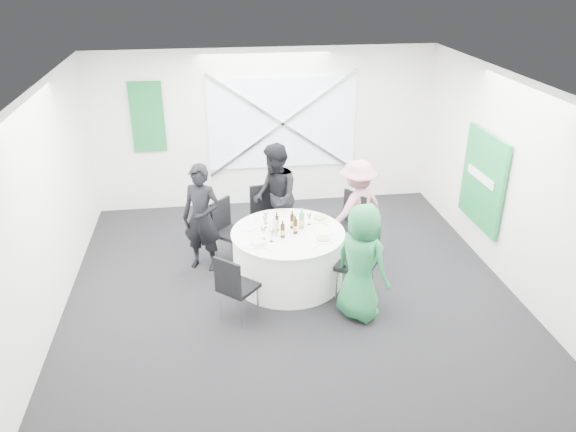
{
  "coord_description": "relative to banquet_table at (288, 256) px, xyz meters",
  "views": [
    {
      "loc": [
        -0.98,
        -6.56,
        4.21
      ],
      "look_at": [
        0.0,
        0.2,
        1.0
      ],
      "focal_mm": 35.0,
      "sensor_mm": 36.0,
      "label": 1
    }
  ],
  "objects": [
    {
      "name": "napkin",
      "position": [
        -0.44,
        -0.33,
        0.42
      ],
      "size": [
        0.2,
        0.18,
        0.05
      ],
      "primitive_type": "cube",
      "rotation": [
        0.0,
        0.0,
        0.5
      ],
      "color": "white",
      "rests_on": "plate_front_left"
    },
    {
      "name": "wall_left",
      "position": [
        -3.0,
        -0.2,
        1.02
      ],
      "size": [
        0.0,
        6.0,
        6.0
      ],
      "primitive_type": "plane",
      "rotation": [
        1.57,
        0.0,
        1.57
      ],
      "color": "white",
      "rests_on": "floor"
    },
    {
      "name": "chair_front_right",
      "position": [
        0.89,
        -0.62,
        0.22
      ],
      "size": [
        0.64,
        0.64,
        1.02
      ],
      "rotation": [
        0.0,
        0.0,
        4.11
      ],
      "color": "black",
      "rests_on": "floor"
    },
    {
      "name": "chair_back",
      "position": [
        -0.2,
        1.17,
        0.18
      ],
      "size": [
        0.5,
        0.5,
        0.95
      ],
      "rotation": [
        0.0,
        0.0,
        0.17
      ],
      "color": "black",
      "rests_on": "floor"
    },
    {
      "name": "person_woman_pink",
      "position": [
        1.12,
        0.61,
        0.38
      ],
      "size": [
        1.08,
        0.87,
        1.52
      ],
      "primitive_type": "imported",
      "rotation": [
        0.0,
        0.0,
        -2.65
      ],
      "color": "#BD7A85",
      "rests_on": "floor"
    },
    {
      "name": "beer_bottle_d",
      "position": [
        -0.09,
        -0.14,
        0.47
      ],
      "size": [
        0.06,
        0.06,
        0.25
      ],
      "color": "#3B1F0A",
      "rests_on": "banquet_table"
    },
    {
      "name": "ceiling",
      "position": [
        0.0,
        -0.2,
        2.42
      ],
      "size": [
        6.0,
        6.0,
        0.0
      ],
      "primitive_type": "plane",
      "rotation": [
        3.14,
        0.0,
        0.0
      ],
      "color": "silver",
      "rests_on": "wall_back"
    },
    {
      "name": "plate_back_left",
      "position": [
        -0.54,
        0.23,
        0.39
      ],
      "size": [
        0.28,
        0.28,
        0.01
      ],
      "color": "white",
      "rests_on": "banquet_table"
    },
    {
      "name": "banquet_table",
      "position": [
        0.0,
        0.0,
        0.0
      ],
      "size": [
        1.56,
        1.56,
        0.76
      ],
      "color": "white",
      "rests_on": "floor"
    },
    {
      "name": "plate_front_left",
      "position": [
        -0.51,
        -0.32,
        0.39
      ],
      "size": [
        0.25,
        0.25,
        0.01
      ],
      "color": "white",
      "rests_on": "banquet_table"
    },
    {
      "name": "wine_glass_e",
      "position": [
        -0.25,
        -0.25,
        0.5
      ],
      "size": [
        0.07,
        0.07,
        0.17
      ],
      "color": "white",
      "rests_on": "banquet_table"
    },
    {
      "name": "beer_bottle_c",
      "position": [
        0.09,
        -0.06,
        0.48
      ],
      "size": [
        0.06,
        0.06,
        0.26
      ],
      "color": "#3B1F0A",
      "rests_on": "banquet_table"
    },
    {
      "name": "person_man_back_left",
      "position": [
        -1.16,
        0.54,
        0.41
      ],
      "size": [
        0.69,
        0.59,
        1.59
      ],
      "primitive_type": "imported",
      "rotation": [
        0.0,
        0.0,
        -0.43
      ],
      "color": "black",
      "rests_on": "floor"
    },
    {
      "name": "knife_a",
      "position": [
        -0.12,
        0.56,
        0.38
      ],
      "size": [
        0.15,
        0.03,
        0.01
      ],
      "primitive_type": "cube",
      "rotation": [
        0.0,
        0.0,
        1.48
      ],
      "color": "silver",
      "rests_on": "banquet_table"
    },
    {
      "name": "beer_bottle_b",
      "position": [
        0.07,
        0.11,
        0.48
      ],
      "size": [
        0.06,
        0.06,
        0.26
      ],
      "color": "#3B1F0A",
      "rests_on": "banquet_table"
    },
    {
      "name": "beer_bottle_a",
      "position": [
        -0.15,
        0.06,
        0.48
      ],
      "size": [
        0.06,
        0.06,
        0.27
      ],
      "color": "#3B1F0A",
      "rests_on": "banquet_table"
    },
    {
      "name": "plate_back_right",
      "position": [
        0.5,
        0.33,
        0.4
      ],
      "size": [
        0.28,
        0.28,
        0.04
      ],
      "color": "white",
      "rests_on": "banquet_table"
    },
    {
      "name": "window_brace_b",
      "position": [
        0.3,
        2.72,
        1.12
      ],
      "size": [
        2.63,
        0.05,
        1.84
      ],
      "primitive_type": "cube",
      "rotation": [
        0.0,
        -0.97,
        0.0
      ],
      "color": "silver",
      "rests_on": "window_panel"
    },
    {
      "name": "wine_glass_b",
      "position": [
        -0.27,
        0.31,
        0.5
      ],
      "size": [
        0.07,
        0.07,
        0.17
      ],
      "color": "white",
      "rests_on": "banquet_table"
    },
    {
      "name": "person_woman_green",
      "position": [
        0.77,
        -0.97,
        0.39
      ],
      "size": [
        0.85,
        0.89,
        1.54
      ],
      "primitive_type": "imported",
      "rotation": [
        0.0,
        0.0,
        2.24
      ],
      "color": "#207741",
      "rests_on": "floor"
    },
    {
      "name": "window_brace_a",
      "position": [
        0.3,
        2.72,
        1.12
      ],
      "size": [
        2.63,
        0.05,
        1.84
      ],
      "primitive_type": "cube",
      "rotation": [
        0.0,
        0.97,
        0.0
      ],
      "color": "silver",
      "rests_on": "window_panel"
    },
    {
      "name": "knife_b",
      "position": [
        -0.34,
        -0.47,
        0.38
      ],
      "size": [
        0.1,
        0.13,
        0.01
      ],
      "primitive_type": "cube",
      "rotation": [
        0.0,
        0.0,
        -2.49
      ],
      "color": "silver",
      "rests_on": "banquet_table"
    },
    {
      "name": "wall_front",
      "position": [
        0.0,
        -3.2,
        1.02
      ],
      "size": [
        6.0,
        0.0,
        6.0
      ],
      "primitive_type": "plane",
      "rotation": [
        -1.57,
        0.0,
        0.0
      ],
      "color": "white",
      "rests_on": "floor"
    },
    {
      "name": "fork_a",
      "position": [
        0.16,
        0.55,
        0.38
      ],
      "size": [
        0.15,
        0.02,
        0.01
      ],
      "primitive_type": "cube",
      "rotation": [
        0.0,
        0.0,
        1.58
      ],
      "color": "silver",
      "rests_on": "banquet_table"
    },
    {
      "name": "floor",
      "position": [
        0.0,
        -0.2,
        -0.38
      ],
      "size": [
        6.0,
        6.0,
        0.0
      ],
      "primitive_type": "plane",
      "color": "black",
      "rests_on": "ground"
    },
    {
      "name": "wall_right",
      "position": [
        3.0,
        -0.2,
        1.02
      ],
      "size": [
        0.0,
        6.0,
        6.0
      ],
      "primitive_type": "plane",
      "rotation": [
        1.57,
        0.0,
        -1.57
      ],
      "color": "white",
      "rests_on": "floor"
    },
    {
      "name": "knife_d",
      "position": [
        -0.57,
        0.1,
        0.38
      ],
      "size": [
        0.08,
        0.14,
        0.01
      ],
      "primitive_type": "cube",
      "rotation": [
        0.0,
        0.0,
        2.66
      ],
      "color": "silver",
      "rests_on": "banquet_table"
    },
    {
      "name": "chair_back_left",
      "position": [
        -0.8,
        0.71,
        0.18
      ],
      "size": [
        0.61,
        0.61,
        0.95
      ],
      "rotation": [
        0.0,
        0.0,
        0.85
      ],
      "color": "black",
      "rests_on": "floor"
    },
    {
      "name": "green_sign",
      "position": [
        2.94,
        0.4,
        0.82
      ],
      "size": [
        0.05,
        1.2,
        1.4
      ],
      "primitive_type": "cube",
      "color": "#18843B",
      "rests_on": "wall_right"
    },
    {
      "name": "knife_e",
      "position": [
        0.42,
        0.39,
        0.38
      ],
      "size": [
        0.08,
        0.14,
        0.01
      ],
      "primitive_type": "cube",
      "rotation": [
        0.0,
        0.0,
        0.45
      ],
      "color": "silver",
      "rests_on": "banquet_table"
    },
    {
      "name": "green_water_bottle",
      "position": [
        0.2,
        0.08,
        0.5
      ],
      "size": [
        0.08,
        0.08,
        0.3
      ],
      "color": "green",
      "rests_on": "banquet_table"
    },
    {
      "name": "wine_glass_c",
      "position": [
        0.33,
        0.19,
        0.5
      ],
      "size": [
        0.07,
        0.07,
        0.17
      ],
      "color": "white",
      "rests_on": "banquet_table"
    },
    {
      "name": "wine_glass_a",
      "position": [
        -0.29,
        0.18,
        0.5
      ],
      "size": [
        0.07,
        0.07,
        0.17
      ],
      "color": "white",
      "rests_on": "banquet_table"
    },
    {
      "name": "clear_water_bottle",
      "position": [
        -0.19,
        -0.08,
        0.48
      ],
      "size": [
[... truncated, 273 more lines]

